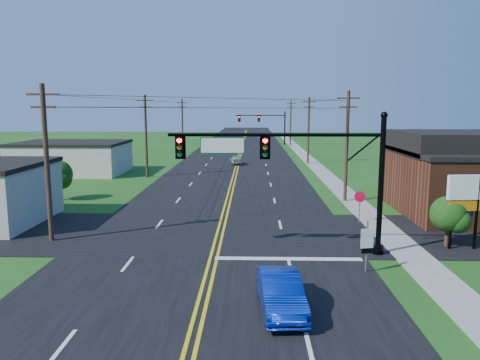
{
  "coord_description": "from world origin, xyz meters",
  "views": [
    {
      "loc": [
        2.13,
        -16.01,
        7.72
      ],
      "look_at": [
        1.45,
        10.0,
        3.64
      ],
      "focal_mm": 35.0,
      "sensor_mm": 36.0,
      "label": 1
    }
  ],
  "objects_px": {
    "route_sign": "(367,243)",
    "stop_sign": "(360,200)",
    "signal_mast_far": "(263,123)",
    "blue_car": "(281,293)",
    "signal_mast_main": "(295,165)"
  },
  "relations": [
    {
      "from": "blue_car",
      "to": "stop_sign",
      "type": "bearing_deg",
      "value": 61.52
    },
    {
      "from": "route_sign",
      "to": "stop_sign",
      "type": "xyz_separation_m",
      "value": [
        1.84,
        9.58,
        0.13
      ]
    },
    {
      "from": "signal_mast_far",
      "to": "stop_sign",
      "type": "relative_size",
      "value": 5.03
    },
    {
      "from": "signal_mast_far",
      "to": "stop_sign",
      "type": "xyz_separation_m",
      "value": [
        4.9,
        -65.24,
        -2.97
      ]
    },
    {
      "from": "route_sign",
      "to": "stop_sign",
      "type": "distance_m",
      "value": 9.76
    },
    {
      "from": "route_sign",
      "to": "stop_sign",
      "type": "bearing_deg",
      "value": 68.48
    },
    {
      "from": "stop_sign",
      "to": "blue_car",
      "type": "bearing_deg",
      "value": -107.65
    },
    {
      "from": "signal_mast_far",
      "to": "blue_car",
      "type": "xyz_separation_m",
      "value": [
        -1.2,
        -79.11,
        -3.83
      ]
    },
    {
      "from": "signal_mast_far",
      "to": "blue_car",
      "type": "height_order",
      "value": "signal_mast_far"
    },
    {
      "from": "signal_mast_main",
      "to": "signal_mast_far",
      "type": "relative_size",
      "value": 1.03
    },
    {
      "from": "signal_mast_main",
      "to": "route_sign",
      "type": "bearing_deg",
      "value": -41.74
    },
    {
      "from": "blue_car",
      "to": "route_sign",
      "type": "relative_size",
      "value": 1.77
    },
    {
      "from": "signal_mast_far",
      "to": "blue_car",
      "type": "relative_size",
      "value": 2.52
    },
    {
      "from": "signal_mast_main",
      "to": "route_sign",
      "type": "relative_size",
      "value": 4.57
    },
    {
      "from": "blue_car",
      "to": "stop_sign",
      "type": "xyz_separation_m",
      "value": [
        6.1,
        13.87,
        0.85
      ]
    }
  ]
}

